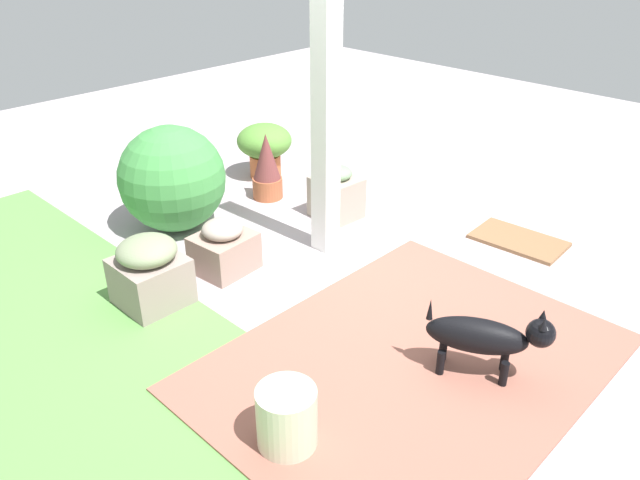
{
  "coord_description": "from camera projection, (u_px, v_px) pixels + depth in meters",
  "views": [
    {
      "loc": [
        -2.51,
        2.95,
        2.36
      ],
      "look_at": [
        0.09,
        0.27,
        0.35
      ],
      "focal_mm": 35.1,
      "sensor_mm": 36.0,
      "label": 1
    }
  ],
  "objects": [
    {
      "name": "ground_plane",
      "position": [
        355.0,
        274.0,
        4.52
      ],
      "size": [
        12.0,
        12.0,
        0.0
      ],
      "primitive_type": "plane",
      "color": "#AEA0A7"
    },
    {
      "name": "brick_path",
      "position": [
        410.0,
        362.0,
        3.64
      ],
      "size": [
        1.8,
        2.4,
        0.02
      ],
      "primitive_type": "cube",
      "color": "#965B4C",
      "rests_on": "ground"
    },
    {
      "name": "porch_pillar",
      "position": [
        326.0,
        116.0,
        4.39
      ],
      "size": [
        0.16,
        0.16,
        2.1
      ],
      "primitive_type": "cube",
      "color": "white",
      "rests_on": "ground"
    },
    {
      "name": "stone_planter_nearest",
      "position": [
        336.0,
        194.0,
        5.27
      ],
      "size": [
        0.4,
        0.36,
        0.46
      ],
      "color": "#A28F7F",
      "rests_on": "ground"
    },
    {
      "name": "stone_planter_mid",
      "position": [
        224.0,
        248.0,
        4.5
      ],
      "size": [
        0.4,
        0.44,
        0.4
      ],
      "color": "gray",
      "rests_on": "ground"
    },
    {
      "name": "stone_planter_far",
      "position": [
        150.0,
        272.0,
        4.1
      ],
      "size": [
        0.43,
        0.42,
        0.49
      ],
      "color": "gray",
      "rests_on": "ground"
    },
    {
      "name": "round_shrub",
      "position": [
        172.0,
        179.0,
        5.0
      ],
      "size": [
        0.86,
        0.86,
        0.86
      ],
      "primitive_type": "sphere",
      "color": "#3F8942",
      "rests_on": "ground"
    },
    {
      "name": "terracotta_pot_spiky",
      "position": [
        267.0,
        168.0,
        5.58
      ],
      "size": [
        0.27,
        0.27,
        0.61
      ],
      "color": "#AA5736",
      "rests_on": "ground"
    },
    {
      "name": "terracotta_pot_broad",
      "position": [
        265.0,
        145.0,
        6.01
      ],
      "size": [
        0.53,
        0.53,
        0.52
      ],
      "color": "#BC5E35",
      "rests_on": "ground"
    },
    {
      "name": "dog",
      "position": [
        486.0,
        336.0,
        3.42
      ],
      "size": [
        0.65,
        0.45,
        0.47
      ],
      "color": "black",
      "rests_on": "ground"
    },
    {
      "name": "ceramic_urn",
      "position": [
        287.0,
        419.0,
        3.02
      ],
      "size": [
        0.3,
        0.3,
        0.34
      ],
      "primitive_type": "cylinder",
      "color": "beige",
      "rests_on": "ground"
    },
    {
      "name": "doormat",
      "position": [
        519.0,
        240.0,
        4.95
      ],
      "size": [
        0.72,
        0.46,
        0.03
      ],
      "primitive_type": "cube",
      "rotation": [
        0.0,
        0.0,
        0.06
      ],
      "color": "brown",
      "rests_on": "ground"
    }
  ]
}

